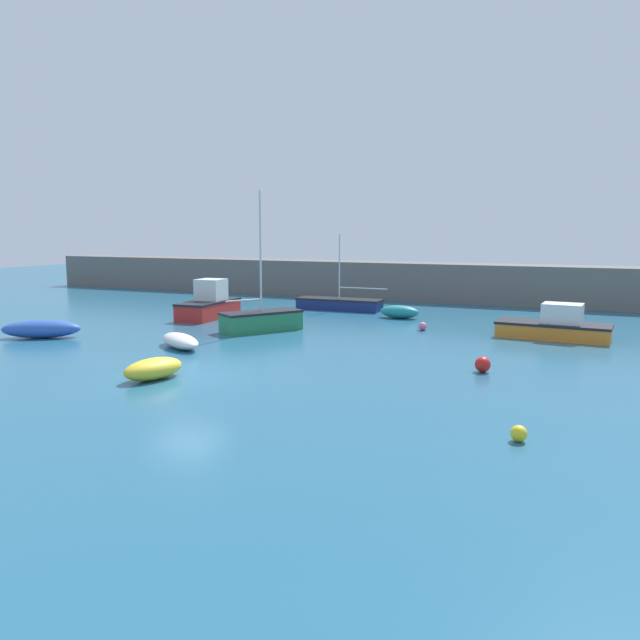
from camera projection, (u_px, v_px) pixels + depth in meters
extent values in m
cube|color=#235B7A|center=(187.00, 379.00, 21.78)|extent=(120.00, 120.00, 0.20)
cube|color=#66605B|center=(405.00, 281.00, 45.58)|extent=(63.13, 3.03, 2.70)
ellipsoid|color=white|center=(180.00, 341.00, 26.89)|extent=(3.17, 2.58, 0.62)
ellipsoid|color=#2D56B7|center=(41.00, 329.00, 29.37)|extent=(3.67, 2.81, 0.85)
cube|color=#287A4C|center=(261.00, 322.00, 31.38)|extent=(3.39, 4.19, 0.89)
cube|color=black|center=(261.00, 312.00, 31.31)|extent=(3.46, 4.28, 0.12)
cylinder|color=silver|center=(260.00, 253.00, 30.88)|extent=(0.10, 0.10, 6.09)
cylinder|color=silver|center=(244.00, 300.00, 30.68)|extent=(1.09, 1.68, 0.08)
cube|color=navy|center=(339.00, 305.00, 39.69)|extent=(5.43, 1.62, 0.61)
cube|color=black|center=(339.00, 299.00, 39.64)|extent=(5.54, 1.65, 0.12)
cylinder|color=silver|center=(339.00, 267.00, 39.34)|extent=(0.09, 0.09, 4.19)
cylinder|color=silver|center=(363.00, 288.00, 38.91)|extent=(3.17, 0.12, 0.07)
ellipsoid|color=teal|center=(399.00, 312.00, 35.90)|extent=(2.31, 1.07, 0.75)
cube|color=orange|center=(553.00, 332.00, 29.26)|extent=(5.11, 2.28, 0.63)
cube|color=black|center=(553.00, 324.00, 29.21)|extent=(5.21, 2.33, 0.12)
cube|color=silver|center=(562.00, 315.00, 28.97)|extent=(1.84, 1.48, 1.04)
ellipsoid|color=yellow|center=(153.00, 369.00, 21.23)|extent=(1.62, 2.46, 0.73)
cube|color=red|center=(209.00, 310.00, 35.99)|extent=(2.11, 4.53, 0.89)
cube|color=black|center=(208.00, 302.00, 35.92)|extent=(2.15, 4.62, 0.12)
cube|color=silver|center=(211.00, 291.00, 36.14)|extent=(1.56, 1.53, 1.34)
ellipsoid|color=gray|center=(212.00, 300.00, 42.44)|extent=(2.60, 3.07, 0.63)
sphere|color=#EA668C|center=(423.00, 326.00, 31.61)|extent=(0.42, 0.42, 0.42)
sphere|color=red|center=(483.00, 364.00, 22.31)|extent=(0.56, 0.56, 0.56)
sphere|color=yellow|center=(519.00, 433.00, 14.99)|extent=(0.40, 0.40, 0.40)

